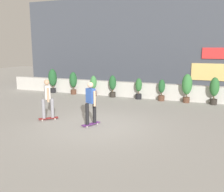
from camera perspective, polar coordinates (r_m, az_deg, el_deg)
ground_plane at (r=9.96m, az=-3.13°, el=-6.63°), size 48.00×48.00×0.00m
planter_wall at (r=15.38m, az=6.04°, el=1.32°), size 18.00×0.40×0.90m
building_backdrop at (r=19.06m, az=9.44°, el=11.53°), size 20.00×2.08×6.50m
potted_plant_0 at (r=17.31m, az=-13.12°, el=3.75°), size 0.55×0.55×1.57m
potted_plant_1 at (r=16.51m, az=-8.65°, el=3.22°), size 0.48×0.48×1.43m
potted_plant_2 at (r=15.88m, az=-4.15°, el=2.50°), size 0.39×0.39×1.25m
potted_plant_3 at (r=15.37m, az=0.14°, el=2.49°), size 0.43×0.43×1.33m
potted_plant_4 at (r=14.89m, az=5.97°, el=1.81°), size 0.38×0.38×1.22m
potted_plant_5 at (r=14.61m, az=11.01°, el=1.47°), size 0.37×0.37×1.22m
potted_plant_6 at (r=14.40m, az=16.40°, el=2.17°), size 0.55×0.55×1.57m
potted_plant_7 at (r=14.37m, az=21.89°, el=1.47°), size 0.49×0.49×1.45m
skater_foreground at (r=10.85m, az=-14.22°, el=-0.36°), size 0.72×0.69×1.70m
skater_by_wall_left at (r=9.77m, az=-4.78°, el=-1.29°), size 0.52×0.81×1.70m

